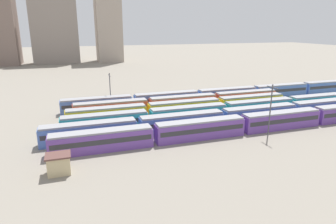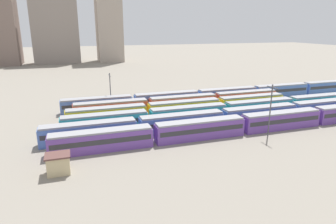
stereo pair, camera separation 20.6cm
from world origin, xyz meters
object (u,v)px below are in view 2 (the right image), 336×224
object	(u,v)px
train_track_0	(281,120)
train_track_3	(184,108)
train_track_1	(222,118)
signal_hut	(58,164)
train_track_2	(259,107)
catenary_pole_0	(270,108)
catenary_pole_1	(110,88)
train_track_4	(183,103)
train_track_5	(227,94)

from	to	relation	value
train_track_0	train_track_3	bearing A→B (deg)	135.89
train_track_1	signal_hut	distance (m)	35.68
train_track_0	signal_hut	xyz separation A→B (m)	(-44.88, -6.72, -0.35)
train_track_2	train_track_3	xyz separation A→B (m)	(-17.90, 5.20, -0.00)
train_track_2	catenary_pole_0	world-z (taller)	catenary_pole_0
catenary_pole_1	train_track_1	bearing A→B (deg)	-49.00
train_track_1	catenary_pole_1	distance (m)	32.07
train_track_3	signal_hut	world-z (taller)	train_track_3
train_track_2	train_track_3	size ratio (longest dim) A/B	1.68
train_track_1	train_track_4	distance (m)	15.92
train_track_4	signal_hut	bearing A→B (deg)	-137.92
train_track_2	signal_hut	bearing A→B (deg)	-159.86
train_track_1	train_track_3	distance (m)	11.47
train_track_1	train_track_2	bearing A→B (deg)	21.72
train_track_1	train_track_3	world-z (taller)	same
train_track_2	train_track_3	bearing A→B (deg)	163.80
catenary_pole_0	train_track_4	bearing A→B (deg)	110.28
train_track_0	train_track_5	bearing A→B (deg)	86.42
train_track_5	train_track_1	bearing A→B (deg)	-121.75
train_track_2	catenary_pole_0	distance (m)	15.99
catenary_pole_1	signal_hut	bearing A→B (deg)	-109.45
train_track_2	train_track_5	size ratio (longest dim) A/B	1.00
train_track_5	signal_hut	xyz separation A→B (m)	(-46.50, -32.72, -0.35)
signal_hut	train_track_4	bearing A→B (deg)	42.08
catenary_pole_1	signal_hut	size ratio (longest dim) A/B	2.59
train_track_4	train_track_5	world-z (taller)	same
train_track_0	catenary_pole_1	world-z (taller)	catenary_pole_1
train_track_0	train_track_1	distance (m)	12.39
train_track_0	catenary_pole_1	distance (m)	43.62
train_track_0	train_track_1	size ratio (longest dim) A/B	1.25
train_track_3	catenary_pole_0	bearing A→B (deg)	-60.72
train_track_1	catenary_pole_1	size ratio (longest dim) A/B	8.01
train_track_2	train_track_5	xyz separation A→B (m)	(-0.18, 15.60, 0.00)
train_track_0	train_track_3	distance (m)	22.41
train_track_1	train_track_5	size ratio (longest dim) A/B	0.80
train_track_0	catenary_pole_1	size ratio (longest dim) A/B	10.04
train_track_5	signal_hut	bearing A→B (deg)	-144.87
train_track_5	catenary_pole_0	xyz separation A→B (m)	(-7.14, -29.27, 3.91)
train_track_5	train_track_2	bearing A→B (deg)	-89.34
train_track_4	train_track_2	bearing A→B (deg)	-32.68
catenary_pole_0	signal_hut	world-z (taller)	catenary_pole_0
train_track_1	catenary_pole_0	size ratio (longest dim) A/B	7.10
train_track_5	signal_hut	distance (m)	56.86
catenary_pole_0	train_track_3	bearing A→B (deg)	119.28
train_track_3	train_track_1	bearing A→B (deg)	-65.02
catenary_pole_0	train_track_2	bearing A→B (deg)	61.82
train_track_4	train_track_1	bearing A→B (deg)	-78.55
train_track_1	train_track_5	distance (m)	24.46
catenary_pole_0	catenary_pole_1	size ratio (longest dim) A/B	1.13
train_track_0	catenary_pole_0	world-z (taller)	catenary_pole_0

